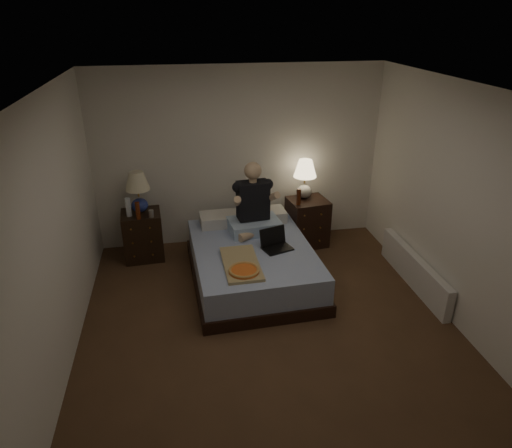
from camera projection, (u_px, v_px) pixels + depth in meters
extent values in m
cube|color=brown|center=(271.00, 331.00, 4.89)|extent=(4.00, 4.50, 0.00)
cube|color=white|center=(275.00, 91.00, 3.82)|extent=(4.00, 4.50, 0.00)
cube|color=white|center=(239.00, 158.00, 6.36)|extent=(4.00, 0.00, 2.50)
cube|color=white|center=(362.00, 410.00, 2.35)|extent=(4.00, 0.00, 2.50)
cube|color=white|center=(52.00, 243.00, 4.04)|extent=(0.00, 4.50, 2.50)
cube|color=white|center=(463.00, 211.00, 4.67)|extent=(0.00, 4.50, 2.50)
cube|color=#5F7FBF|center=(253.00, 264.00, 5.71)|extent=(1.50, 1.96, 0.47)
cube|color=black|center=(143.00, 235.00, 6.21)|extent=(0.54, 0.50, 0.67)
cube|color=black|center=(307.00, 222.00, 6.58)|extent=(0.59, 0.54, 0.69)
cylinder|color=white|center=(128.00, 207.00, 5.93)|extent=(0.07, 0.07, 0.25)
cylinder|color=#BAB9B4|center=(151.00, 214.00, 5.93)|extent=(0.07, 0.07, 0.10)
cylinder|color=#61240D|center=(138.00, 211.00, 5.85)|extent=(0.06, 0.06, 0.23)
cylinder|color=#501F0B|center=(299.00, 197.00, 6.23)|extent=(0.06, 0.06, 0.23)
cube|color=silver|center=(414.00, 271.00, 5.63)|extent=(0.10, 1.60, 0.40)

